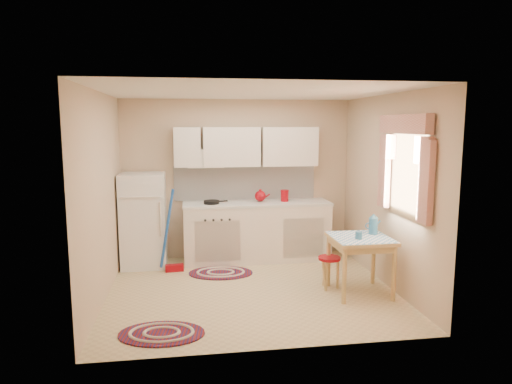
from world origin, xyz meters
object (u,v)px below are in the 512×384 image
at_px(fridge, 144,220).
at_px(table, 360,265).
at_px(base_cabinets, 257,232).
at_px(stool, 329,273).

bearing_deg(fridge, table, -29.35).
distance_m(base_cabinets, table, 1.94).
height_order(fridge, stool, fridge).
relative_size(base_cabinets, table, 3.12).
bearing_deg(stool, table, -33.43).
distance_m(table, stool, 0.42).
relative_size(base_cabinets, stool, 5.36).
xyz_separation_m(fridge, table, (2.78, -1.56, -0.34)).
relative_size(fridge, table, 1.94).
xyz_separation_m(base_cabinets, table, (1.07, -1.61, -0.08)).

